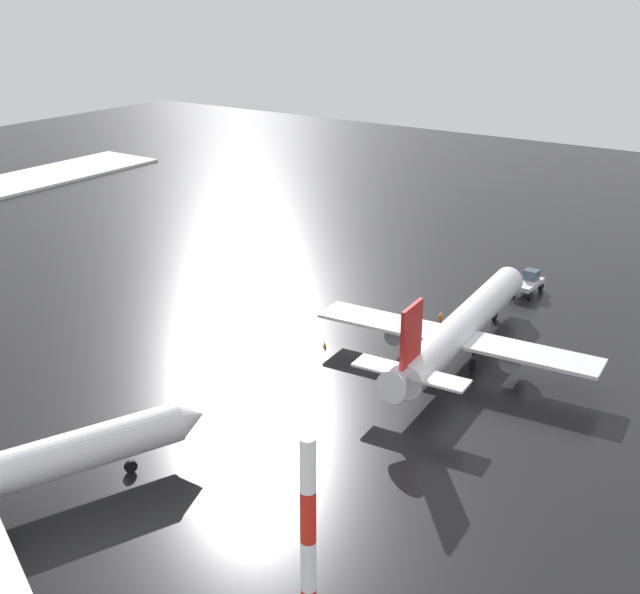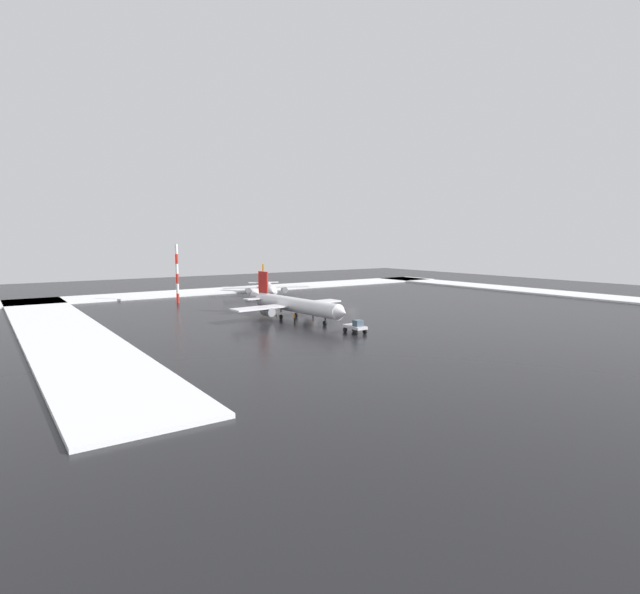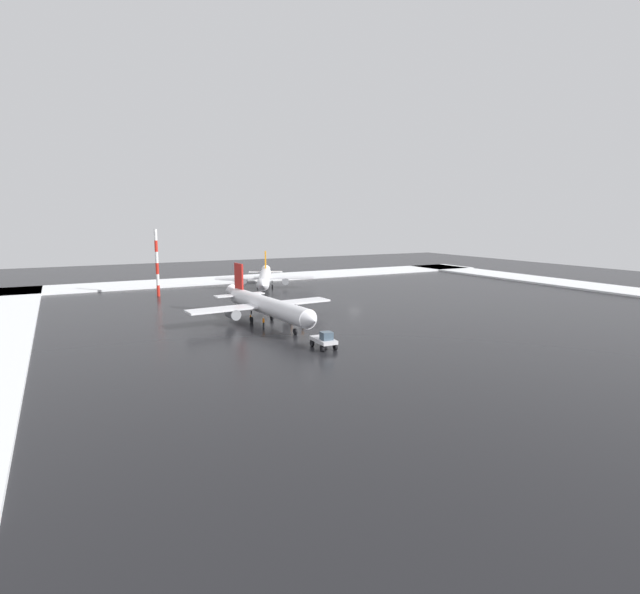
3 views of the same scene
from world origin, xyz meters
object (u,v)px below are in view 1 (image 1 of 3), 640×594
Objects in this scene: pushback_tug at (529,282)px; ground_crew_near_tug at (440,320)px; ground_crew_beside_wing at (489,341)px; traffic_cone_near_nose at (325,345)px; ground_crew_by_nose_gear at (421,335)px; traffic_cone_mid_line at (434,383)px; antenna_mast at (309,588)px; airplane_far_rear at (461,327)px.

ground_crew_near_tug is (-3.70, -14.55, -0.31)m from pushback_tug.
ground_crew_beside_wing is 3.11× the size of traffic_cone_near_nose.
ground_crew_by_nose_gear is 1.00× the size of ground_crew_near_tug.
traffic_cone_near_nose is 1.00× the size of traffic_cone_mid_line.
ground_crew_beside_wing is 9.36m from traffic_cone_mid_line.
antenna_mast is (9.22, -42.86, 6.75)m from ground_crew_beside_wing.
antenna_mast reaches higher than pushback_tug.
traffic_cone_mid_line is at bearing -175.08° from pushback_tug.
antenna_mast is 42.05m from traffic_cone_near_nose.
pushback_tug reaches higher than ground_crew_beside_wing.
ground_crew_by_nose_gear is 9.34m from traffic_cone_near_nose.
ground_crew_by_nose_gear is 3.11× the size of traffic_cone_near_nose.
ground_crew_by_nose_gear is at bearing 38.95° from traffic_cone_near_nose.
airplane_far_rear reaches higher than ground_crew_near_tug.
traffic_cone_mid_line is at bearing 44.91° from ground_crew_by_nose_gear.
airplane_far_rear is 41.67m from antenna_mast.
antenna_mast is (11.65, -59.50, 6.43)m from pushback_tug.
ground_crew_near_tug is at bearing 167.68° from pushback_tug.
airplane_far_rear is at bearing 91.43° from ground_crew_by_nose_gear.
traffic_cone_near_nose is at bearing 37.28° from ground_crew_near_tug.
traffic_cone_near_nose is at bearing 174.64° from traffic_cone_mid_line.
ground_crew_beside_wing is at bearing -169.74° from pushback_tug.
traffic_cone_mid_line is at bearing 107.06° from antenna_mast.
antenna_mast reaches higher than ground_crew_near_tug.
ground_crew_near_tug is at bearing -44.67° from ground_crew_beside_wing.
ground_crew_beside_wing and ground_crew_near_tug have the same top height.
pushback_tug reaches higher than ground_crew_near_tug.
ground_crew_by_nose_gear is at bearing 73.31° from ground_crew_near_tug.
traffic_cone_near_nose is 12.26m from traffic_cone_mid_line.
traffic_cone_near_nose is at bearing -41.50° from ground_crew_by_nose_gear.
pushback_tug is at bearing 92.97° from traffic_cone_mid_line.
traffic_cone_near_nose is (-11.63, -5.23, -2.84)m from airplane_far_rear.
traffic_cone_near_nose is at bearing 5.65° from ground_crew_beside_wing.
airplane_far_rear is 18.56× the size of ground_crew_near_tug.
airplane_far_rear is at bearing 105.24° from antenna_mast.
pushback_tug is 60.97m from antenna_mast.
traffic_cone_mid_line is at bearing 96.21° from ground_crew_near_tug.
antenna_mast is at bearing -72.94° from traffic_cone_mid_line.
antenna_mast is 28.06× the size of traffic_cone_near_nose.
airplane_far_rear reaches higher than traffic_cone_mid_line.
ground_crew_near_tug is 12.50m from traffic_cone_near_nose.
ground_crew_beside_wing is at bearing 31.45° from traffic_cone_near_nose.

